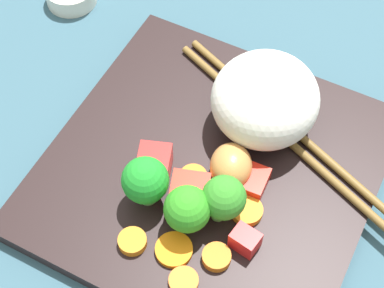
{
  "coord_description": "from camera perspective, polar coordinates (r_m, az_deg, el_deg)",
  "views": [
    {
      "loc": [
        -10.89,
        23.6,
        43.75
      ],
      "look_at": [
        1.72,
        -0.06,
        3.43
      ],
      "focal_mm": 57.81,
      "sensor_mm": 36.0,
      "label": 1
    }
  ],
  "objects": [
    {
      "name": "carrot_slice_1",
      "position": [
        0.49,
        0.12,
        -3.07
      ],
      "size": [
        2.26,
        2.26,
        0.53
      ],
      "primitive_type": "cylinder",
      "rotation": [
        0.0,
        0.0,
        3.17
      ],
      "color": "orange",
      "rests_on": "square_plate"
    },
    {
      "name": "rice_mound",
      "position": [
        0.5,
        6.76,
        4.12
      ],
      "size": [
        9.78,
        10.05,
        6.53
      ],
      "primitive_type": "ellipsoid",
      "rotation": [
        0.0,
        0.0,
        0.13
      ],
      "color": "white",
      "rests_on": "square_plate"
    },
    {
      "name": "pepper_chunk_3",
      "position": [
        0.49,
        -3.47,
        -1.82
      ],
      "size": [
        3.3,
        3.39,
        2.34
      ],
      "primitive_type": "cube",
      "rotation": [
        0.0,
        0.0,
        5.07
      ],
      "color": "red",
      "rests_on": "square_plate"
    },
    {
      "name": "pepper_chunk_0",
      "position": [
        0.48,
        5.57,
        -3.63
      ],
      "size": [
        2.24,
        2.76,
        1.32
      ],
      "primitive_type": "cube",
      "rotation": [
        0.0,
        0.0,
        4.78
      ],
      "color": "red",
      "rests_on": "square_plate"
    },
    {
      "name": "broccoli_floret_1",
      "position": [
        0.46,
        -4.33,
        -3.46
      ],
      "size": [
        3.59,
        3.59,
        4.85
      ],
      "color": "#67A455",
      "rests_on": "square_plate"
    },
    {
      "name": "chopstick_pair",
      "position": [
        0.52,
        8.73,
        1.13
      ],
      "size": [
        23.86,
        10.89,
        0.65
      ],
      "rotation": [
        0.0,
        0.0,
        5.9
      ],
      "color": "brown",
      "rests_on": "square_plate"
    },
    {
      "name": "chicken_piece_0",
      "position": [
        0.48,
        3.76,
        -1.78
      ],
      "size": [
        4.55,
        4.86,
        2.94
      ],
      "primitive_type": "ellipsoid",
      "rotation": [
        0.0,
        0.0,
        1.97
      ],
      "color": "#BE8042",
      "rests_on": "square_plate"
    },
    {
      "name": "broccoli_floret_0",
      "position": [
        0.45,
        -0.45,
        -6.07
      ],
      "size": [
        3.51,
        3.51,
        4.39
      ],
      "color": "#63AD51",
      "rests_on": "square_plate"
    },
    {
      "name": "ground_plane",
      "position": [
        0.52,
        1.65,
        -3.51
      ],
      "size": [
        110.0,
        110.0,
        2.0
      ],
      "primitive_type": "cube",
      "color": "#315362"
    },
    {
      "name": "carrot_slice_3",
      "position": [
        0.45,
        -0.78,
        -12.51
      ],
      "size": [
        2.92,
        2.92,
        0.41
      ],
      "primitive_type": "cylinder",
      "rotation": [
        0.0,
        0.0,
        2.67
      ],
      "color": "orange",
      "rests_on": "square_plate"
    },
    {
      "name": "carrot_slice_5",
      "position": [
        0.46,
        -1.68,
        -9.72
      ],
      "size": [
        3.59,
        3.59,
        0.44
      ],
      "primitive_type": "cylinder",
      "rotation": [
        0.0,
        0.0,
        4.37
      ],
      "color": "orange",
      "rests_on": "square_plate"
    },
    {
      "name": "carrot_slice_4",
      "position": [
        0.48,
        5.09,
        -6.16
      ],
      "size": [
        3.39,
        3.39,
        0.62
      ],
      "primitive_type": "cylinder",
      "rotation": [
        0.0,
        0.0,
        2.14
      ],
      "color": "orange",
      "rests_on": "square_plate"
    },
    {
      "name": "carrot_slice_0",
      "position": [
        0.46,
        2.28,
        -10.38
      ],
      "size": [
        2.89,
        2.89,
        0.7
      ],
      "primitive_type": "cylinder",
      "rotation": [
        0.0,
        0.0,
        2.05
      ],
      "color": "orange",
      "rests_on": "square_plate"
    },
    {
      "name": "pepper_chunk_2",
      "position": [
        0.46,
        4.93,
        -8.84
      ],
      "size": [
        2.24,
        1.87,
        1.71
      ],
      "primitive_type": "cube",
      "rotation": [
        0.0,
        0.0,
        2.99
      ],
      "color": "red",
      "rests_on": "square_plate"
    },
    {
      "name": "carrot_slice_2",
      "position": [
        0.46,
        -5.52,
        -8.93
      ],
      "size": [
        3.02,
        3.02,
        0.72
      ],
      "primitive_type": "cylinder",
      "rotation": [
        0.0,
        0.0,
        5.61
      ],
      "color": "orange",
      "rests_on": "square_plate"
    },
    {
      "name": "square_plate",
      "position": [
        0.5,
        1.7,
        -2.53
      ],
      "size": [
        25.79,
        25.79,
        1.43
      ],
      "primitive_type": "cube",
      "rotation": [
        0.0,
        0.0,
        0.01
      ],
      "color": "black",
      "rests_on": "ground_plane"
    },
    {
      "name": "broccoli_floret_2",
      "position": [
        0.45,
        2.94,
        -5.02
      ],
      "size": [
        3.35,
        3.35,
        4.47
      ],
      "color": "#61AD50",
      "rests_on": "square_plate"
    },
    {
      "name": "pepper_chunk_1",
      "position": [
        0.47,
        0.01,
        -4.75
      ],
      "size": [
        3.7,
        3.73,
        2.21
      ],
      "primitive_type": "cube",
      "rotation": [
        0.0,
        0.0,
        0.34
      ],
      "color": "red",
      "rests_on": "square_plate"
    }
  ]
}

